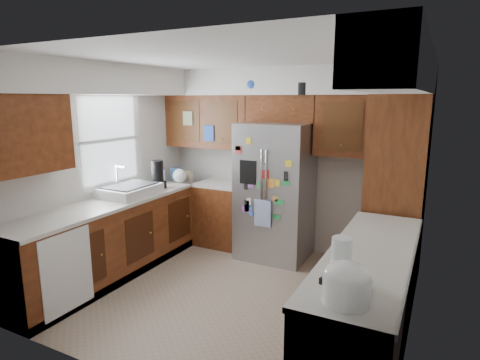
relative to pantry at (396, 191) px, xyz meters
name	(u,v)px	position (x,y,z in m)	size (l,w,h in m)	color
floor	(233,292)	(-1.50, -1.15, -1.07)	(3.60, 3.60, 0.00)	tan
room_shell	(239,125)	(-1.61, -0.79, 0.75)	(3.64, 3.24, 2.52)	beige
left_counter_run	(137,236)	(-2.86, -1.12, -0.65)	(1.36, 3.20, 0.92)	#48200E
right_counter_run	(367,309)	(0.00, -1.62, -0.65)	(0.63, 2.25, 0.92)	#48200E
pantry	(396,191)	(0.00, 0.00, 0.00)	(0.60, 0.90, 2.15)	#48200E
fridge	(275,191)	(-1.50, 0.05, -0.17)	(0.90, 0.79, 1.80)	#949499
bridge_cabinet	(283,109)	(-1.50, 0.28, 0.90)	(0.96, 0.34, 0.35)	#48200E
fridge_top_items	(277,85)	(-1.56, 0.19, 1.20)	(0.96, 0.27, 0.27)	#214AAF
sink_assembly	(130,190)	(-3.00, -1.05, -0.09)	(0.52, 0.70, 0.37)	white
left_counter_clutter	(168,176)	(-2.96, -0.33, -0.02)	(0.36, 0.83, 0.38)	black
rice_cooker	(346,282)	(0.00, -2.53, -0.03)	(0.29, 0.28, 0.25)	white
paper_towel	(341,259)	(-0.10, -2.24, -0.01)	(0.13, 0.13, 0.30)	white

